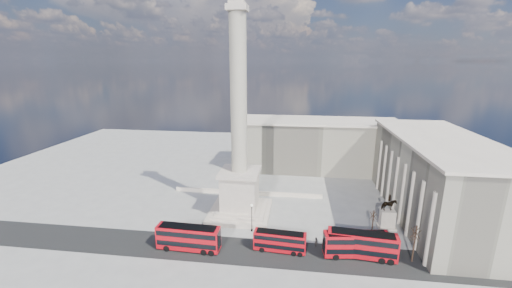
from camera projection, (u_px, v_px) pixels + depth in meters
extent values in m
plane|color=gray|center=(236.00, 224.00, 69.72)|extent=(180.00, 180.00, 0.00)
cube|color=black|center=(252.00, 252.00, 59.51)|extent=(120.00, 9.00, 0.01)
cube|color=#C2B3A2|center=(240.00, 211.00, 74.39)|extent=(14.00, 14.00, 1.00)
cube|color=#C2B3A2|center=(240.00, 209.00, 74.20)|extent=(12.00, 12.00, 0.50)
cube|color=#C2B3A2|center=(240.00, 207.00, 74.07)|extent=(10.00, 10.00, 0.50)
cube|color=#C2B3A2|center=(240.00, 190.00, 72.98)|extent=(8.00, 8.00, 8.00)
cube|color=#C2B3A2|center=(240.00, 172.00, 71.86)|extent=(9.00, 9.00, 0.80)
cylinder|color=#A29A86|center=(239.00, 96.00, 67.41)|extent=(3.60, 3.60, 34.00)
cube|color=#C2B3A2|center=(237.00, 8.00, 62.91)|extent=(4.20, 4.20, 1.20)
cube|color=#C2B3A2|center=(237.00, 3.00, 62.68)|extent=(3.20, 3.20, 0.60)
cube|color=beige|center=(247.00, 193.00, 84.92)|extent=(40.00, 0.60, 1.10)
cube|color=#B0A890|center=(438.00, 179.00, 71.34)|extent=(18.00, 45.00, 18.00)
cube|color=beige|center=(444.00, 140.00, 68.96)|extent=(19.00, 46.00, 0.60)
cube|color=#B0A890|center=(318.00, 146.00, 103.50)|extent=(50.00, 16.00, 16.00)
cube|color=beige|center=(320.00, 121.00, 101.38)|extent=(51.00, 17.00, 0.60)
cube|color=#B50913|center=(188.00, 237.00, 59.57)|extent=(12.18, 3.20, 4.45)
cube|color=black|center=(189.00, 241.00, 59.77)|extent=(11.70, 3.24, 0.99)
cube|color=black|center=(188.00, 232.00, 59.27)|extent=(11.70, 3.24, 0.99)
cube|color=black|center=(188.00, 227.00, 58.99)|extent=(10.97, 2.88, 0.07)
cylinder|color=black|center=(169.00, 245.00, 60.73)|extent=(1.32, 2.91, 1.21)
cylinder|color=black|center=(206.00, 248.00, 59.54)|extent=(1.32, 2.91, 1.21)
cylinder|color=black|center=(213.00, 249.00, 59.30)|extent=(1.32, 2.91, 1.21)
cube|color=#B50913|center=(280.00, 241.00, 59.20)|extent=(9.97, 3.00, 3.62)
cube|color=black|center=(280.00, 244.00, 59.37)|extent=(9.59, 3.03, 0.80)
cube|color=black|center=(280.00, 237.00, 58.95)|extent=(9.59, 3.03, 0.80)
cube|color=black|center=(280.00, 232.00, 58.73)|extent=(8.98, 2.70, 0.05)
cylinder|color=black|center=(263.00, 247.00, 60.27)|extent=(1.17, 2.42, 0.98)
cylinder|color=black|center=(294.00, 250.00, 59.06)|extent=(1.17, 2.42, 0.98)
cylinder|color=black|center=(300.00, 251.00, 58.83)|extent=(1.17, 2.42, 0.98)
cube|color=#B50913|center=(362.00, 244.00, 57.23)|extent=(12.51, 3.95, 4.53)
cube|color=black|center=(361.00, 248.00, 57.43)|extent=(12.03, 3.97, 1.01)
cube|color=black|center=(362.00, 238.00, 56.92)|extent=(12.03, 3.97, 1.01)
cube|color=black|center=(363.00, 233.00, 56.64)|extent=(11.26, 3.56, 0.07)
cylinder|color=black|center=(338.00, 251.00, 58.63)|extent=(1.50, 3.02, 1.23)
cylinder|color=black|center=(381.00, 257.00, 57.00)|extent=(1.50, 3.02, 1.23)
cylinder|color=black|center=(389.00, 258.00, 56.68)|extent=(1.50, 3.02, 1.23)
cube|color=#B50913|center=(356.00, 244.00, 57.54)|extent=(12.04, 4.16, 4.34)
cube|color=black|center=(356.00, 248.00, 57.74)|extent=(11.58, 4.16, 0.96)
cube|color=black|center=(357.00, 238.00, 57.25)|extent=(11.58, 4.16, 0.96)
cube|color=black|center=(357.00, 233.00, 56.98)|extent=(10.83, 3.75, 0.06)
cylinder|color=black|center=(334.00, 253.00, 58.05)|extent=(1.53, 2.93, 1.18)
cylinder|color=black|center=(373.00, 253.00, 58.03)|extent=(1.53, 2.93, 1.18)
cylinder|color=black|center=(381.00, 253.00, 58.03)|extent=(1.53, 2.93, 1.18)
cylinder|color=black|center=(252.00, 230.00, 66.67)|extent=(0.42, 0.42, 0.48)
cylinder|color=black|center=(252.00, 219.00, 66.00)|extent=(0.15, 0.15, 5.74)
cylinder|color=black|center=(252.00, 207.00, 65.29)|extent=(0.29, 0.29, 0.29)
sphere|color=silver|center=(252.00, 205.00, 65.21)|extent=(0.54, 0.54, 0.54)
cube|color=beige|center=(386.00, 227.00, 68.01)|extent=(3.72, 2.79, 0.46)
cube|color=beige|center=(387.00, 219.00, 67.55)|extent=(2.97, 2.05, 4.09)
imported|color=black|center=(389.00, 205.00, 66.70)|extent=(3.21, 2.04, 2.51)
cylinder|color=black|center=(390.00, 199.00, 66.31)|extent=(0.46, 0.46, 1.12)
sphere|color=black|center=(390.00, 195.00, 66.12)|extent=(0.33, 0.33, 0.33)
cylinder|color=#332319|center=(414.00, 244.00, 55.76)|extent=(0.29, 0.29, 7.14)
cylinder|color=#332319|center=(373.00, 223.00, 64.30)|extent=(0.26, 0.26, 5.71)
cylinder|color=#332319|center=(421.00, 206.00, 70.20)|extent=(0.31, 0.31, 7.30)
imported|color=black|center=(337.00, 237.00, 62.90)|extent=(0.73, 0.59, 1.72)
imported|color=black|center=(316.00, 242.00, 61.11)|extent=(1.13, 1.05, 1.86)
imported|color=black|center=(329.00, 232.00, 64.48)|extent=(0.94, 1.14, 1.83)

